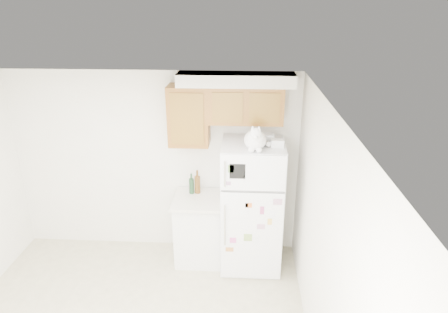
# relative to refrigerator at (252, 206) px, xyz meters

# --- Properties ---
(room_shell) EXTENTS (3.84, 4.04, 2.52)m
(room_shell) POSITION_rel_refrigerator_xyz_m (-1.18, -1.36, 0.82)
(room_shell) COLOR white
(room_shell) RESTS_ON ground_plane
(refrigerator) EXTENTS (0.76, 0.78, 1.70)m
(refrigerator) POSITION_rel_refrigerator_xyz_m (0.00, 0.00, 0.00)
(refrigerator) COLOR white
(refrigerator) RESTS_ON ground_plane
(base_counter) EXTENTS (0.64, 0.64, 0.92)m
(base_counter) POSITION_rel_refrigerator_xyz_m (-0.69, 0.07, -0.39)
(base_counter) COLOR white
(base_counter) RESTS_ON ground_plane
(cat) EXTENTS (0.32, 0.46, 0.33)m
(cat) POSITION_rel_refrigerator_xyz_m (0.02, -0.19, 0.97)
(cat) COLOR white
(cat) RESTS_ON refrigerator
(storage_box_back) EXTENTS (0.18, 0.13, 0.10)m
(storage_box_back) POSITION_rel_refrigerator_xyz_m (0.16, 0.08, 0.90)
(storage_box_back) COLOR white
(storage_box_back) RESTS_ON refrigerator
(storage_box_front) EXTENTS (0.16, 0.12, 0.09)m
(storage_box_front) POSITION_rel_refrigerator_xyz_m (0.28, -0.09, 0.89)
(storage_box_front) COLOR white
(storage_box_front) RESTS_ON refrigerator
(bottle_green) EXTENTS (0.07, 0.07, 0.28)m
(bottle_green) POSITION_rel_refrigerator_xyz_m (-0.79, 0.20, 0.21)
(bottle_green) COLOR #19381E
(bottle_green) RESTS_ON base_counter
(bottle_amber) EXTENTS (0.08, 0.08, 0.32)m
(bottle_amber) POSITION_rel_refrigerator_xyz_m (-0.72, 0.21, 0.23)
(bottle_amber) COLOR #593814
(bottle_amber) RESTS_ON base_counter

